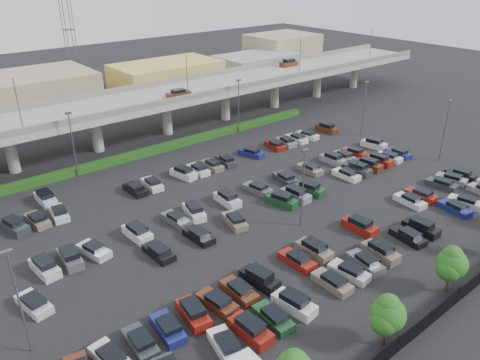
% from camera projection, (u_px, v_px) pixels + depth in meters
% --- Properties ---
extents(ground, '(280.00, 280.00, 0.00)m').
position_uv_depth(ground, '(259.00, 202.00, 64.62)').
color(ground, black).
extents(overpass, '(150.00, 13.00, 15.80)m').
position_uv_depth(overpass, '(141.00, 103.00, 83.85)').
color(overpass, gray).
rests_on(overpass, ground).
extents(hedge, '(66.00, 1.60, 1.10)m').
position_uv_depth(hedge, '(164.00, 147.00, 81.85)').
color(hedge, '#113B11').
rests_on(hedge, ground).
extents(fence, '(70.00, 0.10, 2.00)m').
position_uv_depth(fence, '(452.00, 301.00, 44.63)').
color(fence, black).
rests_on(fence, ground).
extents(tree_row, '(65.07, 3.66, 5.94)m').
position_uv_depth(tree_row, '(447.00, 268.00, 44.97)').
color(tree_row, '#332316').
rests_on(tree_row, ground).
extents(parked_cars, '(63.11, 41.55, 1.67)m').
position_uv_depth(parked_cars, '(276.00, 210.00, 61.30)').
color(parked_cars, maroon).
rests_on(parked_cars, ground).
extents(light_poles, '(66.90, 48.38, 10.30)m').
position_uv_depth(light_poles, '(225.00, 164.00, 60.98)').
color(light_poles, '#48494D').
rests_on(light_poles, ground).
extents(distant_buildings, '(138.00, 24.00, 9.00)m').
position_uv_depth(distant_buildings, '(129.00, 80.00, 113.28)').
color(distant_buildings, gray).
rests_on(distant_buildings, ground).
extents(comm_tower, '(2.40, 2.40, 30.00)m').
position_uv_depth(comm_tower, '(68.00, 27.00, 111.90)').
color(comm_tower, '#48494D').
rests_on(comm_tower, ground).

